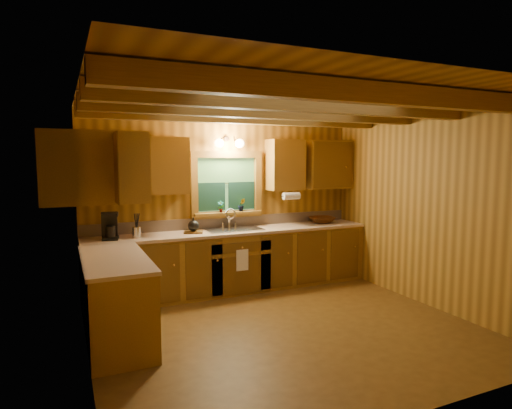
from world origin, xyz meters
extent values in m
plane|color=brown|center=(0.00, 0.00, 0.00)|extent=(4.20, 4.20, 0.00)
plane|color=brown|center=(0.00, 0.00, 2.60)|extent=(4.20, 4.20, 0.00)
plane|color=brown|center=(0.00, 1.90, 1.30)|extent=(4.20, 0.00, 4.20)
plane|color=brown|center=(0.00, -1.90, 1.30)|extent=(4.20, 0.00, 4.20)
plane|color=brown|center=(-2.10, 0.00, 1.30)|extent=(0.00, 3.80, 3.80)
plane|color=brown|center=(2.10, 0.00, 1.30)|extent=(0.00, 3.80, 3.80)
cube|color=brown|center=(0.00, -1.20, 2.49)|extent=(4.20, 0.14, 0.18)
cube|color=brown|center=(0.00, -0.40, 2.49)|extent=(4.20, 0.14, 0.18)
cube|color=brown|center=(0.00, 0.40, 2.49)|extent=(4.20, 0.14, 0.18)
cube|color=brown|center=(0.00, 1.20, 2.49)|extent=(4.20, 0.14, 0.18)
cube|color=brown|center=(0.00, 1.59, 0.43)|extent=(4.20, 0.62, 0.86)
cube|color=brown|center=(-1.79, 0.48, 0.43)|extent=(0.62, 1.60, 0.86)
cube|color=tan|center=(0.00, 1.59, 0.88)|extent=(4.20, 0.66, 0.04)
cube|color=tan|center=(-1.78, 0.48, 0.88)|extent=(0.64, 1.60, 0.04)
cube|color=tan|center=(0.00, 1.89, 0.98)|extent=(4.20, 0.02, 0.16)
cube|color=white|center=(-1.47, 0.68, 0.43)|extent=(0.02, 0.60, 0.80)
cube|color=brown|center=(-1.70, 1.73, 1.84)|extent=(0.78, 0.34, 0.78)
cube|color=brown|center=(-0.92, 1.73, 1.84)|extent=(0.55, 0.34, 0.78)
cube|color=brown|center=(0.92, 1.73, 1.84)|extent=(0.55, 0.34, 0.78)
cube|color=brown|center=(1.70, 1.73, 1.84)|extent=(0.78, 0.34, 0.78)
cube|color=brown|center=(-1.93, 0.68, 1.84)|extent=(0.34, 1.10, 0.78)
cube|color=brown|center=(0.00, 1.86, 2.00)|extent=(1.12, 0.08, 0.10)
cube|color=brown|center=(0.00, 1.86, 1.10)|extent=(1.12, 0.08, 0.10)
cube|color=brown|center=(-0.51, 1.86, 1.55)|extent=(0.10, 0.08, 0.80)
cube|color=brown|center=(0.51, 1.86, 1.55)|extent=(0.10, 0.08, 0.80)
cube|color=#407732|center=(0.00, 1.90, 1.55)|extent=(0.92, 0.01, 0.80)
cube|color=#103026|center=(-0.24, 1.87, 1.37)|extent=(0.42, 0.02, 0.42)
cube|color=#103026|center=(0.24, 1.87, 1.37)|extent=(0.42, 0.02, 0.42)
cylinder|color=black|center=(0.00, 1.87, 1.57)|extent=(0.92, 0.01, 0.01)
cube|color=brown|center=(0.00, 1.82, 1.12)|extent=(1.06, 0.14, 0.04)
cylinder|color=black|center=(0.00, 1.86, 2.23)|extent=(0.08, 0.03, 0.08)
cylinder|color=black|center=(-0.10, 1.80, 2.23)|extent=(0.09, 0.17, 0.08)
cylinder|color=black|center=(0.10, 1.80, 2.23)|extent=(0.09, 0.17, 0.08)
sphere|color=#FFE0A5|center=(-0.16, 1.74, 2.16)|extent=(0.13, 0.13, 0.13)
sphere|color=#FFE0A5|center=(0.16, 1.74, 2.16)|extent=(0.13, 0.13, 0.13)
cylinder|color=white|center=(0.92, 1.53, 1.37)|extent=(0.27, 0.11, 0.11)
cube|color=white|center=(0.00, 1.26, 0.52)|extent=(0.18, 0.01, 0.30)
cube|color=silver|center=(0.00, 1.60, 0.91)|extent=(0.82, 0.48, 0.02)
cube|color=#262628|center=(-0.19, 1.60, 0.84)|extent=(0.34, 0.40, 0.14)
cube|color=#262628|center=(0.19, 1.60, 0.84)|extent=(0.34, 0.40, 0.14)
cylinder|color=silver|center=(0.00, 1.78, 1.01)|extent=(0.04, 0.04, 0.22)
torus|color=silver|center=(0.00, 1.72, 1.12)|extent=(0.16, 0.02, 0.16)
cube|color=black|center=(-1.72, 1.55, 0.92)|extent=(0.20, 0.24, 0.03)
cube|color=black|center=(-1.72, 1.63, 1.08)|extent=(0.20, 0.09, 0.33)
cube|color=black|center=(-1.72, 1.53, 1.23)|extent=(0.20, 0.22, 0.04)
cylinder|color=black|center=(-1.72, 1.52, 1.01)|extent=(0.12, 0.12, 0.14)
cylinder|color=silver|center=(-1.39, 1.55, 0.97)|extent=(0.11, 0.11, 0.14)
cylinder|color=black|center=(-1.41, 1.54, 1.12)|extent=(0.03, 0.04, 0.21)
cylinder|color=black|center=(-1.39, 1.55, 1.12)|extent=(0.01, 0.01, 0.21)
cylinder|color=black|center=(-1.38, 1.56, 1.12)|extent=(0.03, 0.04, 0.21)
cylinder|color=black|center=(-1.36, 1.57, 1.12)|extent=(0.04, 0.05, 0.20)
cube|color=brown|center=(-0.61, 1.58, 0.91)|extent=(0.30, 0.26, 0.02)
sphere|color=black|center=(-0.61, 1.58, 1.00)|extent=(0.16, 0.16, 0.16)
cylinder|color=black|center=(-0.61, 1.58, 1.10)|extent=(0.02, 0.02, 0.04)
imported|color=#48230C|center=(1.56, 1.65, 0.95)|extent=(0.46, 0.46, 0.10)
imported|color=brown|center=(-0.12, 1.80, 1.23)|extent=(0.11, 0.08, 0.18)
imported|color=brown|center=(0.22, 1.81, 1.24)|extent=(0.12, 0.10, 0.20)
camera|label=1|loc=(-2.27, -4.21, 1.93)|focal=30.25mm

